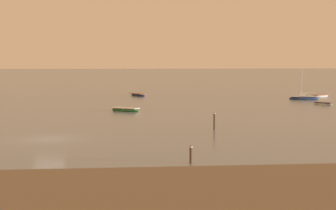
% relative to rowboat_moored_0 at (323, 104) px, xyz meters
% --- Properties ---
extents(ground_plane, '(800.00, 800.00, 0.00)m').
position_rel_rowboat_moored_0_xyz_m(ground_plane, '(-36.93, -31.33, -0.13)').
color(ground_plane, slate).
extents(rowboat_moored_0, '(2.67, 3.01, 0.48)m').
position_rel_rowboat_moored_0_xyz_m(rowboat_moored_0, '(0.00, 0.00, 0.00)').
color(rowboat_moored_0, white).
rests_on(rowboat_moored_0, ground).
extents(sailboat_moored_1, '(5.22, 2.42, 5.63)m').
position_rel_rowboat_moored_0_xyz_m(sailboat_moored_1, '(0.88, 10.64, 0.11)').
color(sailboat_moored_1, navy).
rests_on(sailboat_moored_1, ground).
extents(rowboat_moored_5, '(3.37, 4.47, 0.68)m').
position_rel_rowboat_moored_0_xyz_m(rowboat_moored_5, '(-27.45, 22.12, 0.06)').
color(rowboat_moored_5, navy).
rests_on(rowboat_moored_5, ground).
extents(rowboat_moored_6, '(4.17, 3.38, 0.64)m').
position_rel_rowboat_moored_0_xyz_m(rowboat_moored_6, '(-30.20, -7.29, 0.05)').
color(rowboat_moored_6, '#23602D').
rests_on(rowboat_moored_6, ground).
extents(rowboat_moored_7, '(3.80, 2.72, 0.57)m').
position_rel_rowboat_moored_0_xyz_m(rowboat_moored_7, '(6.30, 16.45, 0.03)').
color(rowboat_moored_7, white).
rests_on(rowboat_moored_7, ground).
extents(mooring_post_near, '(0.22, 0.22, 1.27)m').
position_rel_rowboat_moored_0_xyz_m(mooring_post_near, '(-26.34, -42.64, 0.43)').
color(mooring_post_near, '#4C3323').
rests_on(mooring_post_near, ground).
extents(mooring_post_left, '(0.22, 0.22, 1.80)m').
position_rel_rowboat_moored_0_xyz_m(mooring_post_left, '(-21.77, -26.42, 0.64)').
color(mooring_post_left, '#413323').
rests_on(mooring_post_left, ground).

